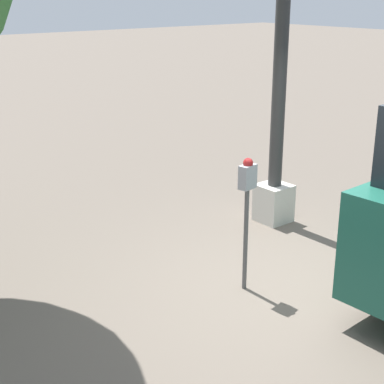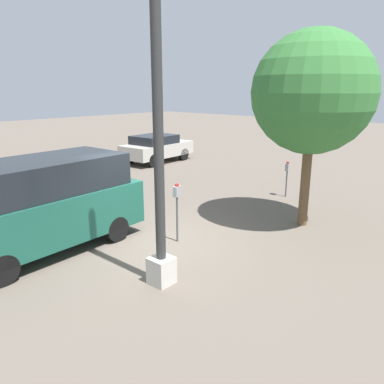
% 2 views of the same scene
% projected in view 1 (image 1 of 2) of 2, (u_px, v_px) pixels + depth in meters
% --- Properties ---
extents(ground_plane, '(80.00, 80.00, 0.00)m').
position_uv_depth(ground_plane, '(296.00, 292.00, 6.57)').
color(ground_plane, '#60564C').
extents(parking_meter_near, '(0.22, 0.14, 1.53)m').
position_uv_depth(parking_meter_near, '(247.00, 194.00, 6.29)').
color(parking_meter_near, '#4C4C4C').
rests_on(parking_meter_near, ground).
extents(lamp_post, '(0.44, 0.44, 5.78)m').
position_uv_depth(lamp_post, '(280.00, 73.00, 7.91)').
color(lamp_post, beige).
rests_on(lamp_post, ground).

